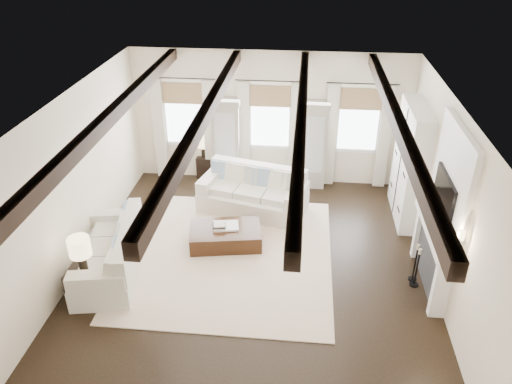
# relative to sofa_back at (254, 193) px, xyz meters

# --- Properties ---
(ground) EXTENTS (7.50, 7.50, 0.00)m
(ground) POSITION_rel_sofa_back_xyz_m (0.23, -2.25, -0.41)
(ground) COLOR black
(ground) RESTS_ON ground
(room_shell) EXTENTS (6.54, 7.54, 3.22)m
(room_shell) POSITION_rel_sofa_back_xyz_m (0.98, -1.35, 1.48)
(room_shell) COLOR white
(room_shell) RESTS_ON ground
(area_rug) EXTENTS (3.93, 4.27, 0.02)m
(area_rug) POSITION_rel_sofa_back_xyz_m (-0.29, -1.77, -0.40)
(area_rug) COLOR beige
(area_rug) RESTS_ON ground
(sofa_back) EXTENTS (2.49, 1.58, 0.99)m
(sofa_back) POSITION_rel_sofa_back_xyz_m (0.00, 0.00, 0.00)
(sofa_back) COLOR silver
(sofa_back) RESTS_ON ground
(sofa_left) EXTENTS (1.38, 2.37, 0.95)m
(sofa_left) POSITION_rel_sofa_back_xyz_m (-2.34, -2.48, -0.02)
(sofa_left) COLOR silver
(sofa_left) RESTS_ON ground
(ottoman) EXTENTS (1.53, 1.10, 0.37)m
(ottoman) POSITION_rel_sofa_back_xyz_m (-0.42, -1.40, -0.22)
(ottoman) COLOR black
(ottoman) RESTS_ON ground
(tray) EXTENTS (0.56, 0.46, 0.04)m
(tray) POSITION_rel_sofa_back_xyz_m (-0.42, -1.34, -0.02)
(tray) COLOR white
(tray) RESTS_ON ottoman
(book_lower) EXTENTS (0.29, 0.24, 0.04)m
(book_lower) POSITION_rel_sofa_back_xyz_m (-0.55, -1.40, 0.02)
(book_lower) COLOR #262628
(book_lower) RESTS_ON tray
(book_upper) EXTENTS (0.25, 0.20, 0.03)m
(book_upper) POSITION_rel_sofa_back_xyz_m (-0.53, -1.44, 0.06)
(book_upper) COLOR beige
(book_upper) RESTS_ON book_lower
(side_table_front) EXTENTS (0.56, 0.56, 0.56)m
(side_table_front) POSITION_rel_sofa_back_xyz_m (-2.55, -3.19, -0.12)
(side_table_front) COLOR black
(side_table_front) RESTS_ON ground
(lamp_front) EXTENTS (0.37, 0.37, 0.64)m
(lamp_front) POSITION_rel_sofa_back_xyz_m (-2.55, -3.19, 0.59)
(lamp_front) COLOR black
(lamp_front) RESTS_ON side_table_front
(side_table_back) EXTENTS (0.36, 0.36, 0.55)m
(side_table_back) POSITION_rel_sofa_back_xyz_m (-1.40, 1.49, -0.13)
(side_table_back) COLOR black
(side_table_back) RESTS_ON ground
(lamp_back) EXTENTS (0.33, 0.33, 0.56)m
(lamp_back) POSITION_rel_sofa_back_xyz_m (-1.40, 1.49, 0.52)
(lamp_back) COLOR black
(lamp_back) RESTS_ON side_table_back
(candlestick_near) EXTENTS (0.16, 0.16, 0.79)m
(candlestick_near) POSITION_rel_sofa_back_xyz_m (3.13, -2.33, -0.08)
(candlestick_near) COLOR black
(candlestick_near) RESTS_ON ground
(candlestick_far) EXTENTS (0.16, 0.16, 0.77)m
(candlestick_far) POSITION_rel_sofa_back_xyz_m (3.13, -2.17, -0.09)
(candlestick_far) COLOR black
(candlestick_far) RESTS_ON ground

